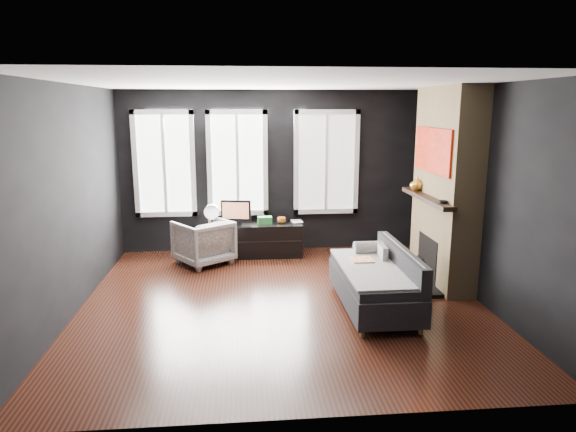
{
  "coord_description": "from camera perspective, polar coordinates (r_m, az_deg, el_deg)",
  "views": [
    {
      "loc": [
        -0.49,
        -6.12,
        2.44
      ],
      "look_at": [
        0.1,
        0.3,
        1.05
      ],
      "focal_mm": 32.0,
      "sensor_mm": 36.0,
      "label": 1
    }
  ],
  "objects": [
    {
      "name": "floor",
      "position": [
        6.61,
        -0.63,
        -9.51
      ],
      "size": [
        5.0,
        5.0,
        0.0
      ],
      "primitive_type": "plane",
      "color": "black",
      "rests_on": "ground"
    },
    {
      "name": "ceiling",
      "position": [
        6.15,
        -0.69,
        14.59
      ],
      "size": [
        5.0,
        5.0,
        0.0
      ],
      "primitive_type": "plane",
      "color": "white",
      "rests_on": "ground"
    },
    {
      "name": "wall_back",
      "position": [
        8.7,
        -1.99,
        4.95
      ],
      "size": [
        5.0,
        0.02,
        2.7
      ],
      "primitive_type": "cube",
      "color": "black",
      "rests_on": "ground"
    },
    {
      "name": "wall_left",
      "position": [
        6.53,
        -23.09,
        1.58
      ],
      "size": [
        0.02,
        5.0,
        2.7
      ],
      "primitive_type": "cube",
      "color": "black",
      "rests_on": "ground"
    },
    {
      "name": "wall_right",
      "position": [
        6.9,
        20.53,
        2.3
      ],
      "size": [
        0.02,
        5.0,
        2.7
      ],
      "primitive_type": "cube",
      "color": "black",
      "rests_on": "ground"
    },
    {
      "name": "windows",
      "position": [
        8.58,
        -5.09,
        11.71
      ],
      "size": [
        4.0,
        0.16,
        1.76
      ],
      "primitive_type": null,
      "color": "white",
      "rests_on": "wall_back"
    },
    {
      "name": "fireplace",
      "position": [
        7.36,
        17.12,
        3.1
      ],
      "size": [
        0.7,
        1.62,
        2.7
      ],
      "primitive_type": null,
      "color": "#93724C",
      "rests_on": "floor"
    },
    {
      "name": "sofa",
      "position": [
        6.39,
        9.52,
        -6.83
      ],
      "size": [
        0.89,
        1.77,
        0.76
      ],
      "primitive_type": null,
      "rotation": [
        0.0,
        0.0,
        0.01
      ],
      "color": "#27272A",
      "rests_on": "floor"
    },
    {
      "name": "stripe_pillow",
      "position": [
        6.69,
        10.46,
        -4.48
      ],
      "size": [
        0.08,
        0.3,
        0.3
      ],
      "primitive_type": "cube",
      "rotation": [
        0.0,
        0.0,
        -0.03
      ],
      "color": "gray",
      "rests_on": "sofa"
    },
    {
      "name": "armchair",
      "position": [
        8.14,
        -9.38,
        -2.61
      ],
      "size": [
        1.02,
        1.01,
        0.77
      ],
      "primitive_type": "imported",
      "rotation": [
        0.0,
        0.0,
        -2.52
      ],
      "color": "silver",
      "rests_on": "floor"
    },
    {
      "name": "media_console",
      "position": [
        8.5,
        -3.82,
        -2.64
      ],
      "size": [
        1.58,
        0.51,
        0.54
      ],
      "primitive_type": null,
      "rotation": [
        0.0,
        0.0,
        -0.01
      ],
      "color": "black",
      "rests_on": "floor"
    },
    {
      "name": "monitor",
      "position": [
        8.42,
        -5.82,
        0.63
      ],
      "size": [
        0.51,
        0.18,
        0.45
      ],
      "primitive_type": null,
      "rotation": [
        0.0,
        0.0,
        -0.16
      ],
      "color": "black",
      "rests_on": "media_console"
    },
    {
      "name": "desk_fan",
      "position": [
        8.39,
        -8.46,
        0.17
      ],
      "size": [
        0.27,
        0.27,
        0.35
      ],
      "primitive_type": null,
      "rotation": [
        0.0,
        0.0,
        -0.11
      ],
      "color": "#A5A5A5",
      "rests_on": "media_console"
    },
    {
      "name": "mug",
      "position": [
        8.43,
        -0.74,
        -0.38
      ],
      "size": [
        0.14,
        0.11,
        0.13
      ],
      "primitive_type": "imported",
      "rotation": [
        0.0,
        0.0,
        -0.05
      ],
      "color": "orange",
      "rests_on": "media_console"
    },
    {
      "name": "book",
      "position": [
        8.51,
        0.41,
        0.09
      ],
      "size": [
        0.17,
        0.03,
        0.24
      ],
      "primitive_type": "imported",
      "rotation": [
        0.0,
        0.0,
        0.09
      ],
      "color": "tan",
      "rests_on": "media_console"
    },
    {
      "name": "storage_box",
      "position": [
        8.39,
        -2.6,
        -0.48
      ],
      "size": [
        0.24,
        0.16,
        0.12
      ],
      "primitive_type": "cube",
      "rotation": [
        0.0,
        0.0,
        0.07
      ],
      "color": "#2C7333",
      "rests_on": "media_console"
    },
    {
      "name": "mantel_vase",
      "position": [
        7.69,
        14.13,
        3.49
      ],
      "size": [
        0.23,
        0.24,
        0.2
      ],
      "primitive_type": "imported",
      "rotation": [
        0.0,
        0.0,
        -0.17
      ],
      "color": "gold",
      "rests_on": "fireplace"
    },
    {
      "name": "mantel_clock",
      "position": [
        6.78,
        16.85,
        1.51
      ],
      "size": [
        0.14,
        0.14,
        0.04
      ],
      "primitive_type": "cylinder",
      "rotation": [
        0.0,
        0.0,
        -0.29
      ],
      "color": "black",
      "rests_on": "fireplace"
    }
  ]
}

